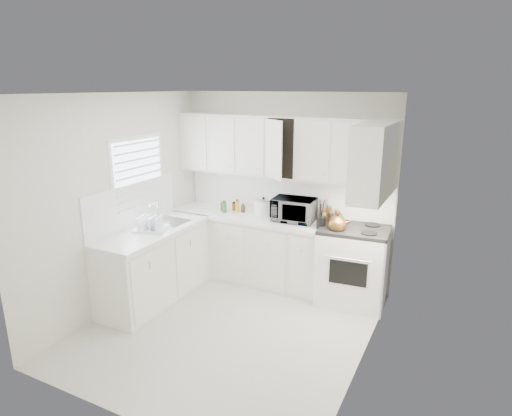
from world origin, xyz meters
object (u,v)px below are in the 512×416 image
Objects in this scene: stove at (353,255)px; microwave at (294,207)px; tea_kettle at (337,223)px; dish_rack at (149,222)px; rice_cooker at (263,206)px; utensil_crock at (321,214)px.

stove is 0.97m from microwave.
stove is at bearing -8.24° from microwave.
stove is 0.50m from tea_kettle.
dish_rack is at bearing -152.16° from tea_kettle.
rice_cooker is 0.93m from utensil_crock.
tea_kettle is 0.75× the size of dish_rack.
utensil_crock is (0.90, -0.22, 0.06)m from rice_cooker.
tea_kettle is at bearing 6.12° from dish_rack.
tea_kettle is at bearing -15.07° from utensil_crock.
microwave is at bearing 20.81° from dish_rack.
rice_cooker reaches higher than tea_kettle.
stove is at bearing 44.95° from tea_kettle.
tea_kettle is 0.69m from microwave.
dish_rack is at bearing -145.08° from microwave.
stove is 0.65m from utensil_crock.
stove reaches higher than tea_kettle.
rice_cooker is (-1.12, 0.28, 0.01)m from tea_kettle.
tea_kettle is 0.52× the size of microwave.
rice_cooker is (-1.30, 0.12, 0.44)m from stove.
stove is 3.32× the size of utensil_crock.
rice_cooker reaches higher than dish_rack.
tea_kettle is 0.24m from utensil_crock.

